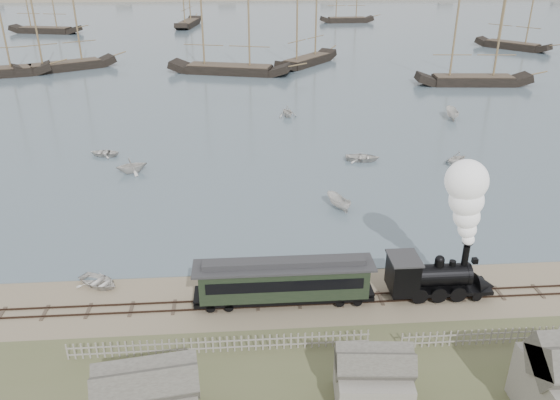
{
  "coord_description": "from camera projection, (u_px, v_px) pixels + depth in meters",
  "views": [
    {
      "loc": [
        -4.79,
        -34.56,
        23.39
      ],
      "look_at": [
        -1.64,
        8.12,
        3.5
      ],
      "focal_mm": 35.0,
      "sensor_mm": 36.0,
      "label": 1
    }
  ],
  "objects": [
    {
      "name": "rowboat_5",
      "position": [
        452.0,
        114.0,
        81.11
      ],
      "size": [
        4.28,
        2.09,
        1.59
      ],
      "primitive_type": "imported",
      "rotation": [
        0.0,
        0.0,
        3.01
      ],
      "color": "silver",
      "rests_on": "harbor_water"
    },
    {
      "name": "harbor_water",
      "position": [
        251.0,
        19.0,
        195.16
      ],
      "size": [
        600.0,
        336.0,
        0.06
      ],
      "primitive_type": "cube",
      "color": "#42545F",
      "rests_on": "ground"
    },
    {
      "name": "schooner_4",
      "position": [
        481.0,
        29.0,
        97.33
      ],
      "size": [
        21.26,
        6.57,
        20.0
      ],
      "primitive_type": null,
      "rotation": [
        0.0,
        0.0,
        -0.08
      ],
      "color": "black",
      "rests_on": "harbor_water"
    },
    {
      "name": "locomotive",
      "position": [
        457.0,
        240.0,
        38.33
      ],
      "size": [
        8.12,
        3.03,
        10.13
      ],
      "color": "black",
      "rests_on": "ground"
    },
    {
      "name": "rail_track",
      "position": [
        313.0,
        301.0,
        39.6
      ],
      "size": [
        120.0,
        1.8,
        0.16
      ],
      "color": "#31221B",
      "rests_on": "ground"
    },
    {
      "name": "rowboat_1",
      "position": [
        132.0,
        165.0,
        61.65
      ],
      "size": [
        4.01,
        4.29,
        1.82
      ],
      "primitive_type": "imported",
      "rotation": [
        0.0,
        0.0,
        1.93
      ],
      "color": "silver",
      "rests_on": "harbor_water"
    },
    {
      "name": "rowboat_3",
      "position": [
        362.0,
        157.0,
        65.35
      ],
      "size": [
        3.52,
        4.48,
        0.84
      ],
      "primitive_type": "imported",
      "rotation": [
        0.0,
        0.0,
        1.41
      ],
      "color": "silver",
      "rests_on": "harbor_water"
    },
    {
      "name": "schooner_2",
      "position": [
        228.0,
        22.0,
        106.48
      ],
      "size": [
        25.33,
        12.05,
        20.0
      ],
      "primitive_type": null,
      "rotation": [
        0.0,
        0.0,
        -0.27
      ],
      "color": "black",
      "rests_on": "harbor_water"
    },
    {
      "name": "rowboat_7",
      "position": [
        287.0,
        112.0,
        82.07
      ],
      "size": [
        3.83,
        3.54,
        1.67
      ],
      "primitive_type": "imported",
      "rotation": [
        0.0,
        0.0,
        0.29
      ],
      "color": "silver",
      "rests_on": "harbor_water"
    },
    {
      "name": "passenger_coach",
      "position": [
        284.0,
        280.0,
        38.65
      ],
      "size": [
        12.78,
        2.46,
        3.1
      ],
      "color": "black",
      "rests_on": "ground"
    },
    {
      "name": "schooner_3",
      "position": [
        308.0,
        17.0,
        114.61
      ],
      "size": [
        15.79,
        18.05,
        20.0
      ],
      "primitive_type": null,
      "rotation": [
        0.0,
        0.0,
        0.89
      ],
      "color": "black",
      "rests_on": "harbor_water"
    },
    {
      "name": "rowboat_4",
      "position": [
        457.0,
        158.0,
        63.94
      ],
      "size": [
        3.87,
        4.01,
        1.62
      ],
      "primitive_type": "imported",
      "rotation": [
        0.0,
        0.0,
        5.25
      ],
      "color": "silver",
      "rests_on": "harbor_water"
    },
    {
      "name": "ground",
      "position": [
        309.0,
        286.0,
        41.43
      ],
      "size": [
        600.0,
        600.0,
        0.0
      ],
      "primitive_type": "plane",
      "color": "gray",
      "rests_on": "ground"
    },
    {
      "name": "picket_fence_west",
      "position": [
        221.0,
        352.0,
        34.66
      ],
      "size": [
        19.0,
        0.1,
        1.2
      ],
      "primitive_type": null,
      "color": "gray",
      "rests_on": "ground"
    },
    {
      "name": "beached_dinghy",
      "position": [
        99.0,
        282.0,
        41.33
      ],
      "size": [
        3.88,
        4.16,
        0.7
      ],
      "primitive_type": "imported",
      "rotation": [
        0.0,
        0.0,
        0.99
      ],
      "color": "silver",
      "rests_on": "ground"
    },
    {
      "name": "picket_fence_east",
      "position": [
        514.0,
        343.0,
        35.48
      ],
      "size": [
        15.0,
        0.1,
        1.2
      ],
      "primitive_type": null,
      "color": "gray",
      "rests_on": "ground"
    },
    {
      "name": "schooner_1",
      "position": [
        58.0,
        20.0,
        109.5
      ],
      "size": [
        20.17,
        14.54,
        20.0
      ],
      "primitive_type": null,
      "rotation": [
        0.0,
        0.0,
        0.53
      ],
      "color": "black",
      "rests_on": "harbor_water"
    },
    {
      "name": "schooner_5",
      "position": [
        519.0,
        7.0,
        133.02
      ],
      "size": [
        15.21,
        16.89,
        20.0
      ],
      "primitive_type": null,
      "rotation": [
        0.0,
        0.0,
        -0.87
      ],
      "color": "black",
      "rests_on": "harbor_water"
    },
    {
      "name": "rowboat_2",
      "position": [
        338.0,
        202.0,
        53.33
      ],
      "size": [
        3.6,
        2.67,
        1.31
      ],
      "primitive_type": "imported",
      "rotation": [
        0.0,
        0.0,
        3.61
      ],
      "color": "silver",
      "rests_on": "harbor_water"
    },
    {
      "name": "rowboat_6",
      "position": [
        104.0,
        153.0,
        66.99
      ],
      "size": [
        3.29,
        4.0,
        0.72
      ],
      "primitive_type": "imported",
      "rotation": [
        0.0,
        0.0,
        4.45
      ],
      "color": "silver",
      "rests_on": "harbor_water"
    }
  ]
}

